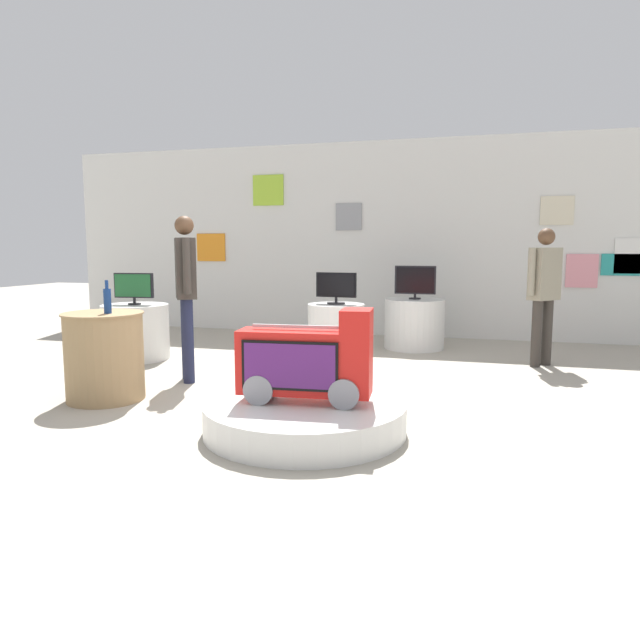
{
  "coord_description": "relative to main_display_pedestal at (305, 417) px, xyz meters",
  "views": [
    {
      "loc": [
        1.47,
        -4.74,
        1.45
      ],
      "look_at": [
        0.09,
        0.29,
        0.78
      ],
      "focal_mm": 32.26,
      "sensor_mm": 36.0,
      "label": 1
    }
  ],
  "objects": [
    {
      "name": "back_wall_display",
      "position": [
        -0.19,
        5.16,
        1.44
      ],
      "size": [
        11.25,
        0.13,
        3.13
      ],
      "color": "silver",
      "rests_on": "ground"
    },
    {
      "name": "display_pedestal_left_rear",
      "position": [
        -0.49,
        3.02,
        0.23
      ],
      "size": [
        0.74,
        0.74,
        0.71
      ],
      "primitive_type": "cylinder",
      "color": "silver",
      "rests_on": "ground"
    },
    {
      "name": "tv_on_left_rear",
      "position": [
        -0.49,
        3.02,
        0.81
      ],
      "size": [
        0.54,
        0.23,
        0.41
      ],
      "color": "black",
      "rests_on": "display_pedestal_left_rear"
    },
    {
      "name": "display_pedestal_center_rear",
      "position": [
        -2.97,
        2.26,
        0.23
      ],
      "size": [
        0.85,
        0.85,
        0.71
      ],
      "primitive_type": "cylinder",
      "color": "silver",
      "rests_on": "ground"
    },
    {
      "name": "novelty_firetruck_tv",
      "position": [
        0.02,
        -0.0,
        0.42
      ],
      "size": [
        1.05,
        0.43,
        0.74
      ],
      "color": "gray",
      "rests_on": "main_display_pedestal"
    },
    {
      "name": "shopper_browsing_rear",
      "position": [
        2.05,
        3.18,
        0.85
      ],
      "size": [
        0.41,
        0.43,
        1.67
      ],
      "color": "#38332D",
      "rests_on": "ground"
    },
    {
      "name": "ground_plane",
      "position": [
        -0.2,
        0.54,
        -0.12
      ],
      "size": [
        30.0,
        30.0,
        0.0
      ],
      "primitive_type": "plane",
      "color": "#A8A091"
    },
    {
      "name": "main_display_pedestal",
      "position": [
        0.0,
        0.0,
        0.0
      ],
      "size": [
        1.59,
        1.59,
        0.24
      ],
      "primitive_type": "cylinder",
      "color": "silver",
      "rests_on": "ground"
    },
    {
      "name": "bottle_on_side_table",
      "position": [
        -2.02,
        0.38,
        0.84
      ],
      "size": [
        0.07,
        0.07,
        0.31
      ],
      "color": "navy",
      "rests_on": "side_table_round"
    },
    {
      "name": "display_pedestal_right_rear",
      "position": [
        0.42,
        4.01,
        0.23
      ],
      "size": [
        0.85,
        0.85,
        0.71
      ],
      "primitive_type": "cylinder",
      "color": "silver",
      "rests_on": "ground"
    },
    {
      "name": "tv_on_center_rear",
      "position": [
        -2.97,
        2.26,
        0.82
      ],
      "size": [
        0.52,
        0.16,
        0.41
      ],
      "color": "black",
      "rests_on": "display_pedestal_center_rear"
    },
    {
      "name": "shopper_browsing_near_truck",
      "position": [
        -1.72,
        1.33,
        0.92
      ],
      "size": [
        0.37,
        0.49,
        1.77
      ],
      "color": "#1E233F",
      "rests_on": "ground"
    },
    {
      "name": "tv_on_right_rear",
      "position": [
        0.42,
        4.0,
        0.85
      ],
      "size": [
        0.58,
        0.17,
        0.47
      ],
      "color": "black",
      "rests_on": "display_pedestal_right_rear"
    },
    {
      "name": "side_table_round",
      "position": [
        -2.11,
        0.42,
        0.31
      ],
      "size": [
        0.75,
        0.75,
        0.83
      ],
      "color": "#9E7F56",
      "rests_on": "ground"
    }
  ]
}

